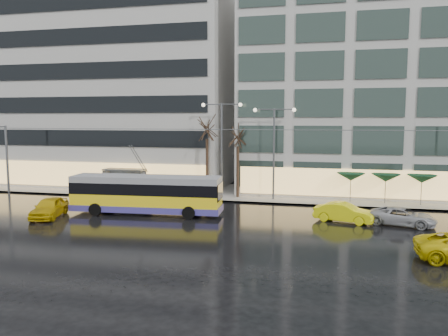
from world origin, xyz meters
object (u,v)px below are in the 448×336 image
(trolleybus, at_px, (146,195))
(street_lamp_near, at_px, (222,137))
(taxi_a, at_px, (49,207))
(bus_shelter, at_px, (122,175))

(trolleybus, bearing_deg, street_lamp_near, 61.74)
(street_lamp_near, xyz_separation_m, taxi_a, (-11.34, -10.90, -5.20))
(trolleybus, height_order, street_lamp_near, street_lamp_near)
(trolleybus, xyz_separation_m, street_lamp_near, (4.36, 8.12, 4.46))
(taxi_a, bearing_deg, bus_shelter, 71.03)
(trolleybus, bearing_deg, taxi_a, -158.27)
(taxi_a, bearing_deg, street_lamp_near, 29.95)
(trolleybus, distance_m, bus_shelter, 10.02)
(trolleybus, distance_m, street_lamp_near, 10.24)
(bus_shelter, relative_size, street_lamp_near, 0.47)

